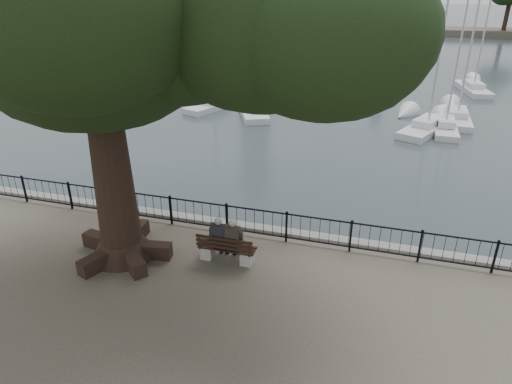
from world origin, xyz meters
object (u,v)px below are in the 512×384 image
at_px(bench, 227,251).
at_px(tree, 129,4).
at_px(person_right, 234,241).
at_px(person_left, 221,239).
at_px(lion_monument, 385,39).

relative_size(bench, tree, 0.13).
bearing_deg(person_right, tree, -166.40).
bearing_deg(person_left, tree, -163.53).
height_order(bench, person_left, person_left).
xyz_separation_m(bench, tree, (-2.09, -0.46, 6.74)).
bearing_deg(lion_monument, tree, -95.21).
bearing_deg(person_right, person_left, -179.53).
bearing_deg(tree, lion_monument, 84.79).
height_order(person_right, tree, tree).
height_order(tree, lion_monument, tree).
bearing_deg(person_left, bench, -23.79).
xyz_separation_m(person_left, person_right, (0.43, 0.00, 0.00)).
xyz_separation_m(bench, person_left, (-0.22, 0.10, 0.35)).
distance_m(person_right, tree, 6.82).
bearing_deg(bench, tree, -167.70).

